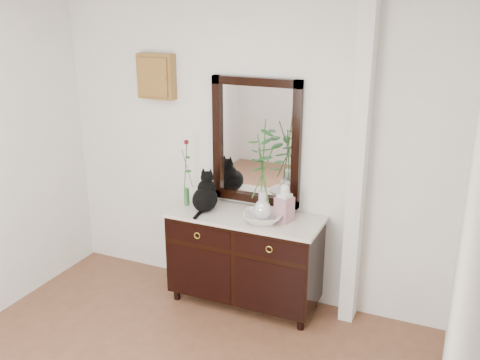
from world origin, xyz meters
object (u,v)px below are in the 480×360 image
at_px(lotus_bowl, 262,218).
at_px(ginger_jar, 284,202).
at_px(sideboard, 245,255).
at_px(cat, 205,192).

height_order(lotus_bowl, ginger_jar, ginger_jar).
relative_size(sideboard, lotus_bowl, 4.12).
bearing_deg(ginger_jar, lotus_bowl, -149.32).
relative_size(sideboard, ginger_jar, 3.96).
xyz_separation_m(lotus_bowl, ginger_jar, (0.16, 0.09, 0.13)).
height_order(sideboard, cat, cat).
bearing_deg(sideboard, cat, -175.11).
distance_m(sideboard, ginger_jar, 0.65).
xyz_separation_m(sideboard, lotus_bowl, (0.19, -0.07, 0.42)).
relative_size(cat, lotus_bowl, 1.08).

